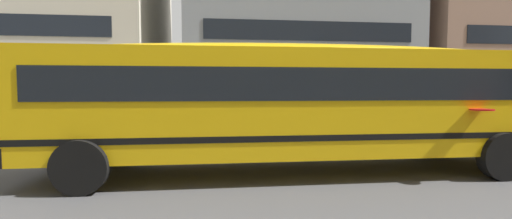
% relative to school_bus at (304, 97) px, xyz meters
% --- Properties ---
extents(ground_plane, '(400.00, 400.00, 0.00)m').
position_rel_school_bus_xyz_m(ground_plane, '(-2.74, 1.79, -1.67)').
color(ground_plane, '#4C4C4F').
extents(sidewalk_far, '(120.00, 3.00, 0.01)m').
position_rel_school_bus_xyz_m(sidewalk_far, '(-2.74, 10.05, -1.66)').
color(sidewalk_far, gray).
rests_on(sidewalk_far, ground_plane).
extents(lane_centreline, '(110.00, 0.16, 0.01)m').
position_rel_school_bus_xyz_m(lane_centreline, '(-2.74, 1.79, -1.66)').
color(lane_centreline, silver).
rests_on(lane_centreline, ground_plane).
extents(school_bus, '(12.54, 2.96, 2.80)m').
position_rel_school_bus_xyz_m(school_bus, '(0.00, 0.00, 0.00)').
color(school_bus, yellow).
rests_on(school_bus, ground_plane).
extents(parked_car_beige_by_entrance, '(3.95, 1.99, 1.64)m').
position_rel_school_bus_xyz_m(parked_car_beige_by_entrance, '(11.42, 7.42, -0.82)').
color(parked_car_beige_by_entrance, '#C1B28E').
rests_on(parked_car_beige_by_entrance, ground_plane).
extents(apartment_block_far_centre, '(14.27, 12.01, 16.50)m').
position_rel_school_bus_xyz_m(apartment_block_far_centre, '(3.42, 17.53, 6.58)').
color(apartment_block_far_centre, gray).
rests_on(apartment_block_far_centre, ground_plane).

